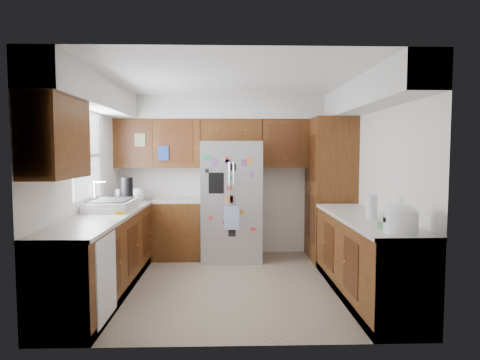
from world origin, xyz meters
name	(u,v)px	position (x,y,z in m)	size (l,w,h in m)	color
floor	(232,284)	(0.00, 0.00, 0.00)	(3.60, 3.60, 0.00)	gray
room_shell	(224,138)	(-0.11, 0.36, 1.82)	(3.64, 3.24, 2.52)	white
left_counter_run	(122,250)	(-1.36, 0.03, 0.43)	(1.36, 3.20, 0.92)	#43250C
right_counter_run	(365,260)	(1.50, -0.47, 0.42)	(0.63, 2.25, 0.92)	#43250C
pantry	(330,189)	(1.50, 1.15, 1.07)	(0.60, 0.90, 2.15)	#43250C
fridge	(231,201)	(0.00, 1.20, 0.90)	(0.90, 0.79, 1.80)	#9D9DA2
bridge_cabinet	(231,131)	(0.00, 1.43, 1.98)	(0.96, 0.34, 0.35)	#43250C
fridge_top_items	(227,111)	(-0.07, 1.44, 2.28)	(0.88, 0.31, 0.29)	#0E1D9D
sink_assembly	(112,205)	(-1.50, 0.10, 0.99)	(0.52, 0.72, 0.37)	white
left_counter_clutter	(129,194)	(-1.45, 0.80, 1.05)	(0.39, 0.87, 0.38)	black
rice_cooker	(401,218)	(1.50, -1.38, 1.06)	(0.31, 0.30, 0.27)	white
paper_towel	(372,207)	(1.51, -0.64, 1.05)	(0.12, 0.12, 0.26)	white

